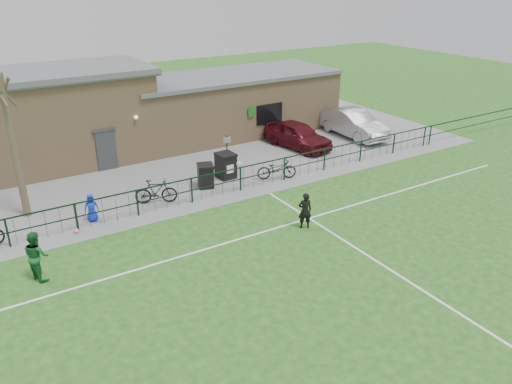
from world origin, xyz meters
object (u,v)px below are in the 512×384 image
car_maroon (298,135)px  bare_tree (14,148)px  ball_ground (76,231)px  wheelie_bin_right (226,166)px  car_silver (353,123)px  outfield_player (36,256)px  wheelie_bin_left (206,176)px  bicycle_e (277,169)px  bicycle_d (156,191)px  sign_post (227,154)px  spectator_child (91,208)px

car_maroon → bare_tree: bearing=175.5°
car_maroon → ball_ground: car_maroon is taller
wheelie_bin_right → car_silver: bearing=6.4°
car_silver → ball_ground: size_ratio=23.44×
car_maroon → car_silver: size_ratio=0.89×
ball_ground → outfield_player: bearing=-124.9°
car_maroon → outfield_player: 16.75m
wheelie_bin_left → bicycle_e: (3.46, -0.93, -0.01)m
bicycle_d → bicycle_e: (6.14, -0.43, -0.05)m
wheelie_bin_left → sign_post: (1.76, 1.07, 0.47)m
wheelie_bin_left → bicycle_d: bicycle_d is taller
wheelie_bin_right → ball_ground: wheelie_bin_right is taller
wheelie_bin_right → ball_ground: size_ratio=5.58×
bicycle_d → ball_ground: size_ratio=8.70×
sign_post → car_silver: bearing=8.0°
bare_tree → wheelie_bin_right: size_ratio=5.03×
wheelie_bin_left → wheelie_bin_right: (1.39, 0.54, 0.07)m
bicycle_e → spectator_child: spectator_child is taller
wheelie_bin_right → wheelie_bin_left: bearing=-163.0°
sign_post → car_maroon: size_ratio=0.45×
bare_tree → car_maroon: (15.01, 1.24, -2.22)m
wheelie_bin_left → bicycle_d: (-2.68, -0.51, 0.03)m
sign_post → bicycle_d: size_ratio=1.07×
car_silver → bicycle_e: (-7.99, -3.36, -0.31)m
bicycle_d → ball_ground: (-3.75, -0.96, -0.47)m
wheelie_bin_right → outfield_player: 10.65m
car_maroon → bicycle_e: car_maroon is taller
bare_tree → wheelie_bin_right: bare_tree is taller
wheelie_bin_left → ball_ground: (-6.43, -1.47, -0.44)m
bare_tree → bicycle_d: bearing=-18.8°
bare_tree → car_maroon: size_ratio=1.34×
car_silver → bicycle_e: size_ratio=2.56×
car_silver → bicycle_d: bearing=-166.7°
wheelie_bin_left → spectator_child: (-5.58, -0.76, 0.07)m
bicycle_d → spectator_child: 2.91m
sign_post → bicycle_d: 4.74m
bare_tree → outfield_player: size_ratio=3.45×
bare_tree → sign_post: 9.77m
wheelie_bin_left → car_maroon: size_ratio=0.24×
wheelie_bin_left → spectator_child: 5.63m
bicycle_d → wheelie_bin_right: bearing=-53.1°
bare_tree → wheelie_bin_left: 8.27m
bare_tree → spectator_child: size_ratio=5.02×
bare_tree → spectator_child: 3.82m
bicycle_e → bare_tree: bearing=102.1°
spectator_child → wheelie_bin_right: bearing=23.3°
sign_post → car_silver: (9.69, 1.36, -0.17)m
sign_post → spectator_child: (-7.35, -1.83, -0.40)m
sign_post → spectator_child: bearing=-166.0°
spectator_child → bicycle_e: bearing=11.6°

